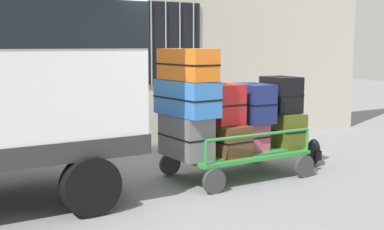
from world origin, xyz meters
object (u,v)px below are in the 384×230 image
suitcase_left_top (187,64)px  suitcase_center_bottom (252,136)px  suitcase_midright_bottom (282,129)px  suitcase_midleft_middle (223,104)px  suitcase_left_middle (187,98)px  backpack (314,152)px  luggage_cart (237,155)px  suitcase_midleft_bottom (221,138)px  suitcase_center_middle (253,103)px  suitcase_left_bottom (186,136)px  suitcase_midright_middle (281,94)px

suitcase_left_top → suitcase_center_bottom: suitcase_left_top is taller
suitcase_midright_bottom → suitcase_midleft_middle: bearing=-179.2°
suitcase_left_middle → backpack: 2.59m
suitcase_left_middle → backpack: suitcase_left_middle is taller
luggage_cart → suitcase_midleft_bottom: size_ratio=2.13×
suitcase_left_middle → suitcase_left_top: bearing=-90.0°
suitcase_left_top → suitcase_center_middle: (1.16, 0.00, -0.61)m
suitcase_center_bottom → suitcase_midright_bottom: size_ratio=0.61×
suitcase_center_bottom → suitcase_midleft_bottom: bearing=-179.6°
suitcase_left_bottom → suitcase_midleft_middle: 0.73m
suitcase_left_top → suitcase_midright_bottom: size_ratio=1.30×
suitcase_left_bottom → suitcase_center_middle: size_ratio=1.18×
suitcase_left_top → luggage_cart: bearing=0.1°
suitcase_midright_bottom → backpack: (0.63, -0.08, -0.43)m
suitcase_midleft_middle → suitcase_left_top: bearing=176.8°
suitcase_center_bottom → suitcase_center_middle: size_ratio=0.65×
suitcase_left_middle → suitcase_left_top: 0.47m
luggage_cart → suitcase_midright_bottom: (0.87, -0.02, 0.32)m
suitcase_left_top → backpack: (2.38, -0.09, -1.48)m
suitcase_center_bottom → backpack: suitcase_center_bottom is taller
luggage_cart → suitcase_center_middle: size_ratio=2.67×
suitcase_midleft_bottom → suitcase_midright_middle: 1.30m
luggage_cart → suitcase_left_bottom: 0.95m
suitcase_midleft_middle → suitcase_midright_middle: 1.17m
luggage_cart → suitcase_left_middle: suitcase_left_middle is taller
suitcase_left_middle → suitcase_midright_middle: size_ratio=1.68×
suitcase_midleft_middle → backpack: bearing=-2.0°
suitcase_center_bottom → suitcase_center_middle: (0.00, 0.00, 0.50)m
suitcase_center_bottom → suitcase_left_top: bearing=-179.9°
suitcase_left_top → backpack: bearing=-2.3°
luggage_cart → suitcase_left_top: (-0.87, -0.00, 1.38)m
suitcase_left_middle → suitcase_midright_bottom: bearing=-1.0°
luggage_cart → suitcase_left_bottom: size_ratio=2.25×
suitcase_midleft_middle → suitcase_midright_bottom: suitcase_midleft_middle is taller
suitcase_left_middle → luggage_cart: bearing=-0.9°
backpack → suitcase_center_bottom: bearing=175.5°
suitcase_left_bottom → suitcase_center_middle: 1.23m
suitcase_left_top → suitcase_center_middle: 1.31m
suitcase_left_middle → suitcase_center_bottom: bearing=-0.7°
luggage_cart → suitcase_midright_bottom: suitcase_midright_bottom is taller
suitcase_left_bottom → suitcase_midleft_bottom: 0.59m
suitcase_left_top → suitcase_midright_bottom: bearing=-0.5°
suitcase_midright_bottom → suitcase_left_top: bearing=179.5°
suitcase_left_top → suitcase_midleft_bottom: bearing=-0.3°
suitcase_midleft_middle → suitcase_midright_bottom: size_ratio=0.74×
suitcase_center_bottom → suitcase_midleft_middle: bearing=-176.7°
suitcase_midright_middle → suitcase_left_middle: bearing=-179.7°
suitcase_left_bottom → suitcase_midright_middle: suitcase_midright_middle is taller
suitcase_midright_bottom → backpack: suitcase_midright_bottom is taller
suitcase_midleft_bottom → suitcase_midright_bottom: suitcase_midright_bottom is taller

